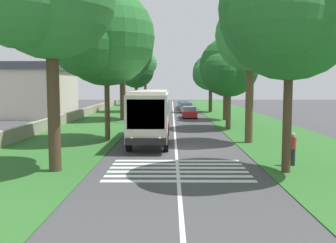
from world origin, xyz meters
TOP-DOWN VIEW (x-y plane):
  - ground at (0.00, 0.00)m, footprint 160.00×160.00m
  - grass_verge_left at (15.00, 8.20)m, footprint 120.00×8.00m
  - grass_verge_right at (15.00, -8.20)m, footprint 120.00×8.00m
  - centre_line at (15.00, 0.00)m, footprint 110.00×0.16m
  - coach_bus at (3.13, 1.80)m, footprint 11.16×2.62m
  - zebra_crossing at (-6.00, 0.00)m, footprint 4.95×6.80m
  - trailing_car_0 at (23.50, -1.95)m, footprint 4.30×1.78m
  - trailing_car_1 at (33.04, -1.93)m, footprint 4.30×1.78m
  - trailing_car_2 at (38.64, -1.62)m, footprint 4.30×1.78m
  - trailing_car_3 at (44.45, -1.78)m, footprint 4.30×1.78m
  - roadside_tree_left_0 at (33.69, 5.75)m, footprint 6.59×5.41m
  - roadside_tree_left_2 at (52.15, 5.51)m, footprint 5.45×4.61m
  - roadside_tree_left_3 at (3.77, 5.29)m, footprint 8.36×7.10m
  - roadside_tree_left_4 at (20.44, 6.17)m, footprint 9.00×7.11m
  - roadside_tree_right_0 at (11.87, -4.93)m, footprint 6.86×5.54m
  - roadside_tree_right_1 at (20.56, -5.91)m, footprint 5.64×4.69m
  - roadside_tree_right_2 at (2.77, -5.09)m, footprint 5.86×4.97m
  - roadside_tree_right_3 at (-6.63, -4.95)m, footprint 7.63×6.60m
  - roadside_tree_right_4 at (33.14, -5.37)m, footprint 6.49×5.48m
  - utility_pole at (17.01, 5.35)m, footprint 0.24×1.40m
  - roadside_wall at (20.00, 11.60)m, footprint 70.00×0.40m
  - roadside_building at (25.86, 18.58)m, footprint 12.62×9.92m
  - pedestrian at (-5.12, -5.89)m, footprint 0.34×0.34m

SIDE VIEW (x-z plane):
  - ground at x=0.00m, z-range 0.00..0.00m
  - zebra_crossing at x=-6.00m, z-range 0.00..0.01m
  - centre_line at x=15.00m, z-range 0.00..0.01m
  - grass_verge_left at x=15.00m, z-range 0.00..0.04m
  - grass_verge_right at x=15.00m, z-range 0.00..0.04m
  - roadside_wall at x=20.00m, z-range 0.04..1.08m
  - trailing_car_0 at x=23.50m, z-range -0.05..1.38m
  - trailing_car_1 at x=33.04m, z-range -0.05..1.38m
  - trailing_car_2 at x=38.64m, z-range -0.05..1.38m
  - trailing_car_3 at x=44.45m, z-range -0.05..1.38m
  - pedestrian at x=-5.12m, z-range 0.06..1.75m
  - coach_bus at x=3.13m, z-range 0.28..4.01m
  - roadside_building at x=25.86m, z-range 0.05..6.85m
  - utility_pole at x=17.01m, z-range 0.18..7.92m
  - roadside_tree_right_0 at x=11.87m, z-range 1.34..9.85m
  - roadside_tree_right_4 at x=33.14m, z-range 1.47..10.06m
  - roadside_tree_right_1 at x=20.56m, z-range 1.75..10.18m
  - roadside_tree_left_0 at x=33.69m, z-range 1.65..10.58m
  - roadside_tree_right_2 at x=2.77m, z-range 2.39..12.41m
  - roadside_tree_left_3 at x=3.77m, z-range 1.86..12.96m
  - roadside_tree_right_3 at x=-6.63m, z-range 2.03..12.93m
  - roadside_tree_left_4 at x=20.44m, z-range 1.95..13.35m
  - roadside_tree_left_2 at x=52.15m, z-range 2.81..13.31m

